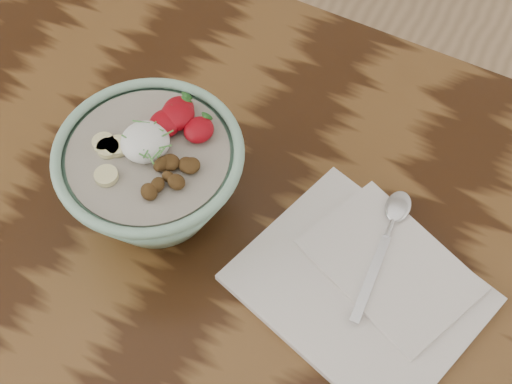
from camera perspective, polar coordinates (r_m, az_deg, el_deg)
table at (r=89.69cm, az=-4.23°, el=-9.31°), size 160.00×90.00×75.00cm
breakfast_bowl at (r=80.12cm, az=-8.21°, el=1.40°), size 20.68×20.68×13.63cm
napkin at (r=80.82cm, az=8.79°, el=-7.26°), size 29.79×26.50×1.55cm
spoon at (r=83.35cm, az=10.79°, el=-2.51°), size 3.33×17.82×0.93cm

